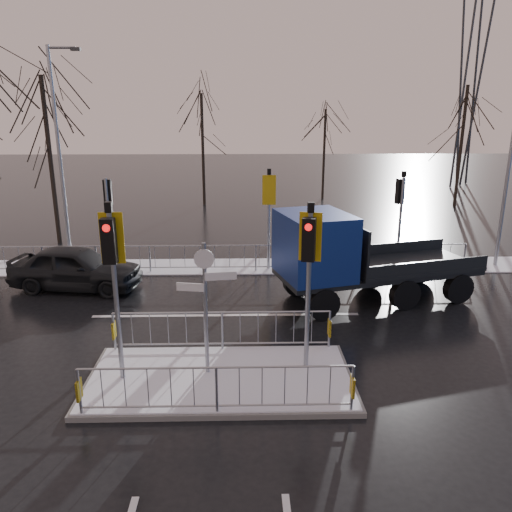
{
  "coord_description": "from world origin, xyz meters",
  "views": [
    {
      "loc": [
        0.57,
        -10.1,
        5.96
      ],
      "look_at": [
        0.91,
        3.99,
        1.8
      ],
      "focal_mm": 35.0,
      "sensor_mm": 36.0,
      "label": 1
    }
  ],
  "objects_px": {
    "flatbed_truck": "(341,256)",
    "street_lamp_left": "(61,149)",
    "traffic_island": "(220,366)",
    "car_far_lane": "(76,268)"
  },
  "relations": [
    {
      "from": "traffic_island",
      "to": "car_far_lane",
      "type": "distance_m",
      "value": 8.13
    },
    {
      "from": "car_far_lane",
      "to": "traffic_island",
      "type": "bearing_deg",
      "value": -132.11
    },
    {
      "from": "car_far_lane",
      "to": "street_lamp_left",
      "type": "height_order",
      "value": "street_lamp_left"
    },
    {
      "from": "flatbed_truck",
      "to": "traffic_island",
      "type": "bearing_deg",
      "value": -127.54
    },
    {
      "from": "traffic_island",
      "to": "flatbed_truck",
      "type": "height_order",
      "value": "traffic_island"
    },
    {
      "from": "flatbed_truck",
      "to": "street_lamp_left",
      "type": "distance_m",
      "value": 11.48
    },
    {
      "from": "flatbed_truck",
      "to": "street_lamp_left",
      "type": "relative_size",
      "value": 0.83
    },
    {
      "from": "traffic_island",
      "to": "car_far_lane",
      "type": "height_order",
      "value": "traffic_island"
    },
    {
      "from": "car_far_lane",
      "to": "flatbed_truck",
      "type": "height_order",
      "value": "flatbed_truck"
    },
    {
      "from": "flatbed_truck",
      "to": "car_far_lane",
      "type": "bearing_deg",
      "value": 169.78
    }
  ]
}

